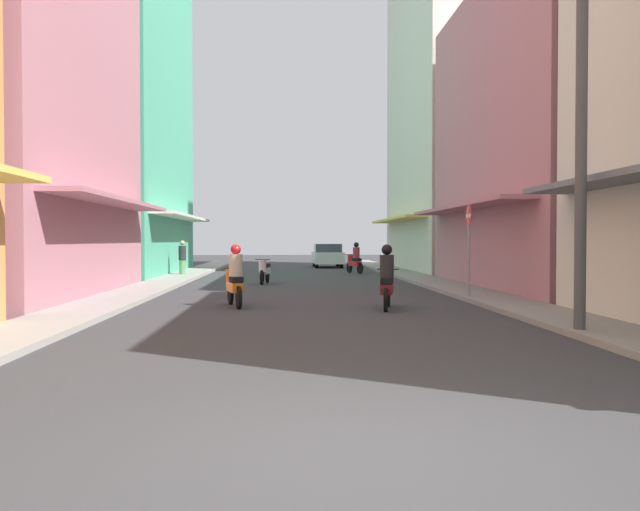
# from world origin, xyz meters

# --- Properties ---
(ground_plane) EXTENTS (103.15, 103.15, 0.00)m
(ground_plane) POSITION_xyz_m (0.00, 19.44, 0.00)
(ground_plane) COLOR #38383A
(sidewalk_left) EXTENTS (1.63, 54.89, 0.12)m
(sidewalk_left) POSITION_xyz_m (-5.16, 19.44, 0.06)
(sidewalk_left) COLOR #9E9991
(sidewalk_left) RESTS_ON ground
(sidewalk_right) EXTENTS (1.63, 54.89, 0.12)m
(sidewalk_right) POSITION_xyz_m (5.16, 19.44, 0.06)
(sidewalk_right) COLOR gray
(sidewalk_right) RESTS_ON ground
(building_left_far) EXTENTS (7.05, 13.54, 17.21)m
(building_left_far) POSITION_xyz_m (-8.97, 27.70, 8.60)
(building_left_far) COLOR #4CB28C
(building_left_far) RESTS_ON ground
(building_right_mid) EXTENTS (7.05, 12.68, 10.48)m
(building_right_mid) POSITION_xyz_m (8.97, 17.38, 5.23)
(building_right_mid) COLOR #B7727F
(building_right_mid) RESTS_ON ground
(building_right_far) EXTENTS (7.05, 13.17, 17.06)m
(building_right_far) POSITION_xyz_m (8.97, 30.92, 8.52)
(building_right_far) COLOR silver
(building_right_far) RESTS_ON ground
(motorbike_orange) EXTENTS (0.66, 1.78, 1.58)m
(motorbike_orange) POSITION_xyz_m (-1.83, 11.78, 0.70)
(motorbike_orange) COLOR black
(motorbike_orange) RESTS_ON ground
(motorbike_maroon) EXTENTS (0.62, 1.79, 1.58)m
(motorbike_maroon) POSITION_xyz_m (1.92, 11.00, 0.70)
(motorbike_maroon) COLOR black
(motorbike_maroon) RESTS_ON ground
(motorbike_white) EXTENTS (0.56, 1.80, 0.96)m
(motorbike_white) POSITION_xyz_m (-1.35, 20.55, 0.50)
(motorbike_white) COLOR black
(motorbike_white) RESTS_ON ground
(motorbike_red) EXTENTS (0.77, 1.73, 1.58)m
(motorbike_red) POSITION_xyz_m (2.96, 28.46, 0.70)
(motorbike_red) COLOR black
(motorbike_red) RESTS_ON ground
(parked_car) EXTENTS (1.82, 4.13, 1.45)m
(parked_car) POSITION_xyz_m (2.06, 36.17, 0.74)
(parked_car) COLOR silver
(parked_car) RESTS_ON ground
(pedestrian_crossing) EXTENTS (0.34, 0.34, 1.67)m
(pedestrian_crossing) POSITION_xyz_m (-5.29, 25.84, 0.83)
(pedestrian_crossing) COLOR #598C59
(pedestrian_crossing) RESTS_ON ground
(utility_pole) EXTENTS (0.20, 1.20, 7.74)m
(utility_pole) POSITION_xyz_m (4.60, 6.30, 3.95)
(utility_pole) COLOR #4C4C4F
(utility_pole) RESTS_ON ground
(street_sign_no_entry) EXTENTS (0.07, 0.60, 2.65)m
(street_sign_no_entry) POSITION_xyz_m (4.50, 13.04, 1.72)
(street_sign_no_entry) COLOR gray
(street_sign_no_entry) RESTS_ON ground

